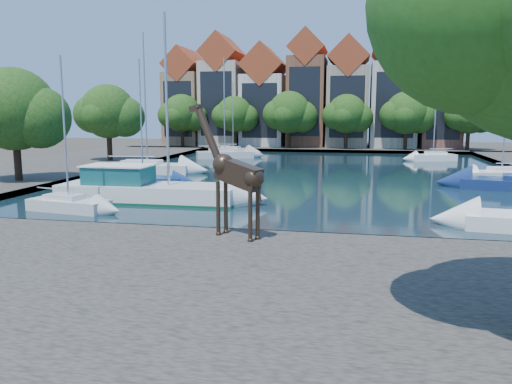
# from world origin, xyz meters

# --- Properties ---
(ground) EXTENTS (160.00, 160.00, 0.00)m
(ground) POSITION_xyz_m (0.00, 0.00, 0.00)
(ground) COLOR #38332B
(ground) RESTS_ON ground
(water_basin) EXTENTS (38.00, 50.00, 0.08)m
(water_basin) POSITION_xyz_m (0.00, 24.00, 0.04)
(water_basin) COLOR black
(water_basin) RESTS_ON ground
(near_quay) EXTENTS (50.00, 14.00, 0.50)m
(near_quay) POSITION_xyz_m (0.00, -7.00, 0.25)
(near_quay) COLOR #504C46
(near_quay) RESTS_ON ground
(far_quay) EXTENTS (60.00, 16.00, 0.50)m
(far_quay) POSITION_xyz_m (0.00, 56.00, 0.25)
(far_quay) COLOR #504C46
(far_quay) RESTS_ON ground
(left_quay) EXTENTS (14.00, 52.00, 0.50)m
(left_quay) POSITION_xyz_m (-25.00, 24.00, 0.25)
(left_quay) COLOR #504C46
(left_quay) RESTS_ON ground
(townhouse_west_end) EXTENTS (5.44, 9.18, 14.93)m
(townhouse_west_end) POSITION_xyz_m (-23.00, 55.99, 7.36)
(townhouse_west_end) COLOR #926E50
(townhouse_west_end) RESTS_ON far_quay
(townhouse_west_mid) EXTENTS (5.94, 9.18, 16.79)m
(townhouse_west_mid) POSITION_xyz_m (-17.00, 55.99, 8.23)
(townhouse_west_mid) COLOR #C6B298
(townhouse_west_mid) RESTS_ON far_quay
(townhouse_west_inner) EXTENTS (6.43, 9.18, 15.15)m
(townhouse_west_inner) POSITION_xyz_m (-10.50, 55.99, 7.35)
(townhouse_west_inner) COLOR silver
(townhouse_west_inner) RESTS_ON far_quay
(townhouse_center) EXTENTS (5.44, 9.18, 16.93)m
(townhouse_center) POSITION_xyz_m (-4.00, 55.99, 8.36)
(townhouse_center) COLOR brown
(townhouse_center) RESTS_ON far_quay
(townhouse_east_inner) EXTENTS (5.94, 9.18, 15.79)m
(townhouse_east_inner) POSITION_xyz_m (2.00, 55.99, 7.73)
(townhouse_east_inner) COLOR tan
(townhouse_east_inner) RESTS_ON far_quay
(townhouse_east_mid) EXTENTS (6.43, 9.18, 16.65)m
(townhouse_east_mid) POSITION_xyz_m (8.50, 55.99, 8.10)
(townhouse_east_mid) COLOR beige
(townhouse_east_mid) RESTS_ON far_quay
(townhouse_east_end) EXTENTS (5.44, 9.18, 14.43)m
(townhouse_east_end) POSITION_xyz_m (15.00, 55.99, 7.11)
(townhouse_east_end) COLOR brown
(townhouse_east_end) RESTS_ON far_quay
(far_tree_far_west) EXTENTS (7.28, 5.60, 7.68)m
(far_tree_far_west) POSITION_xyz_m (-21.90, 50.49, 5.18)
(far_tree_far_west) COLOR #332114
(far_tree_far_west) RESTS_ON far_quay
(far_tree_west) EXTENTS (6.76, 5.20, 7.36)m
(far_tree_west) POSITION_xyz_m (-13.91, 50.49, 5.08)
(far_tree_west) COLOR #332114
(far_tree_west) RESTS_ON far_quay
(far_tree_mid_west) EXTENTS (7.80, 6.00, 8.00)m
(far_tree_mid_west) POSITION_xyz_m (-5.89, 50.49, 5.29)
(far_tree_mid_west) COLOR #332114
(far_tree_mid_west) RESTS_ON far_quay
(far_tree_mid_east) EXTENTS (7.02, 5.40, 7.52)m
(far_tree_mid_east) POSITION_xyz_m (2.10, 50.49, 5.13)
(far_tree_mid_east) COLOR #332114
(far_tree_mid_east) RESTS_ON far_quay
(far_tree_east) EXTENTS (7.54, 5.80, 7.84)m
(far_tree_east) POSITION_xyz_m (10.11, 50.49, 5.24)
(far_tree_east) COLOR #332114
(far_tree_east) RESTS_ON far_quay
(far_tree_far_east) EXTENTS (6.76, 5.20, 7.36)m
(far_tree_far_east) POSITION_xyz_m (18.09, 50.49, 5.08)
(far_tree_far_east) COLOR #332114
(far_tree_far_east) RESTS_ON far_quay
(side_tree_left_near) EXTENTS (7.80, 6.00, 8.20)m
(side_tree_left_near) POSITION_xyz_m (-20.89, 11.99, 5.49)
(side_tree_left_near) COLOR #332114
(side_tree_left_near) RESTS_ON left_quay
(side_tree_left_far) EXTENTS (7.28, 5.60, 7.88)m
(side_tree_left_far) POSITION_xyz_m (-21.90, 27.99, 5.38)
(side_tree_left_far) COLOR #332114
(side_tree_left_far) RESTS_ON left_quay
(giraffe_statue) EXTENTS (3.45, 2.02, 5.28)m
(giraffe_statue) POSITION_xyz_m (-1.35, -1.37, 3.09)
(giraffe_statue) COLOR #322419
(giraffe_statue) RESTS_ON near_quay
(motorsailer) EXTENTS (10.96, 3.32, 11.07)m
(motorsailer) POSITION_xyz_m (-9.26, 7.71, 0.93)
(motorsailer) COLOR silver
(motorsailer) RESTS_ON water_basin
(sailboat_left_a) EXTENTS (4.82, 2.36, 8.36)m
(sailboat_left_a) POSITION_xyz_m (-12.00, 4.00, 0.59)
(sailboat_left_a) COLOR silver
(sailboat_left_a) RESTS_ON water_basin
(sailboat_left_b) EXTENTS (5.72, 3.26, 9.18)m
(sailboat_left_b) POSITION_xyz_m (-12.00, 13.85, 0.55)
(sailboat_left_b) COLOR navy
(sailboat_left_b) RESTS_ON water_basin
(sailboat_left_c) EXTENTS (7.94, 3.39, 12.27)m
(sailboat_left_c) POSITION_xyz_m (-15.00, 21.53, 0.69)
(sailboat_left_c) COLOR white
(sailboat_left_c) RESTS_ON water_basin
(sailboat_left_d) EXTENTS (7.06, 4.77, 11.71)m
(sailboat_left_d) POSITION_xyz_m (-12.00, 37.42, 0.70)
(sailboat_left_d) COLOR silver
(sailboat_left_d) RESTS_ON water_basin
(sailboat_left_e) EXTENTS (5.71, 2.67, 9.34)m
(sailboat_left_e) POSITION_xyz_m (-12.59, 44.00, 0.60)
(sailboat_left_e) COLOR silver
(sailboat_left_e) RESTS_ON water_basin
(sailboat_right_c) EXTENTS (6.15, 3.54, 8.98)m
(sailboat_right_c) POSITION_xyz_m (15.00, 22.57, 0.64)
(sailboat_right_c) COLOR white
(sailboat_right_c) RESTS_ON water_basin
(sailboat_right_d) EXTENTS (5.26, 3.13, 9.06)m
(sailboat_right_d) POSITION_xyz_m (12.00, 38.64, 0.66)
(sailboat_right_d) COLOR white
(sailboat_right_d) RESTS_ON water_basin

